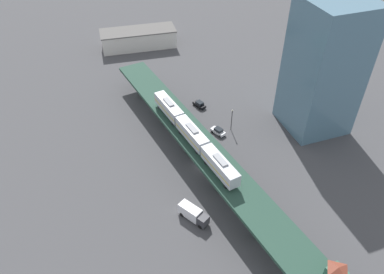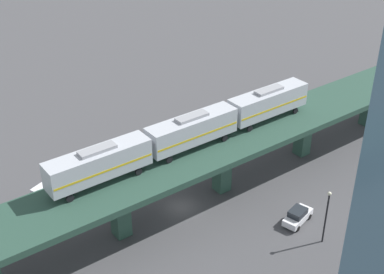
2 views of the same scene
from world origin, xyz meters
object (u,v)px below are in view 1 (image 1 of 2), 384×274
signal_hut (337,273)px  delivery_truck (193,214)px  subway_train (192,134)px  office_tower (324,68)px  street_lamp (232,118)px  street_car_silver (301,251)px  street_car_black (199,104)px  warehouse_building (139,38)px  street_car_white (218,131)px

signal_hut → delivery_truck: size_ratio=0.51×
subway_train → office_tower: (37.94, 4.23, 8.42)m
signal_hut → street_lamp: (4.00, 51.12, -4.73)m
street_car_silver → delivery_truck: bearing=138.6°
street_car_silver → street_car_black: bearing=91.4°
street_lamp → warehouse_building: bearing=101.8°
delivery_truck → office_tower: (43.64, 21.21, 16.24)m
subway_train → street_lamp: 18.32m
street_car_white → street_car_silver: 41.03m
street_car_white → warehouse_building: size_ratio=0.16×
signal_hut → street_lamp: bearing=85.5°
subway_train → street_car_silver: subway_train is taller
office_tower → street_car_silver: bearing=-125.6°
street_car_silver → warehouse_building: 101.90m
subway_train → signal_hut: size_ratio=10.01×
office_tower → street_car_white: bearing=170.8°
subway_train → street_car_white: subway_train is taller
signal_hut → delivery_truck: (-16.64, 25.05, -7.07)m
subway_train → signal_hut: subway_train is taller
street_lamp → office_tower: (23.01, -4.87, 13.89)m
warehouse_building → street_car_black: bearing=-80.2°
street_lamp → delivery_truck: bearing=-128.4°
subway_train → delivery_truck: (-5.70, -16.97, -7.82)m
subway_train → street_car_black: 26.44m
subway_train → signal_hut: (10.94, -42.02, -0.74)m
street_car_white → street_car_black: bearing=91.6°
street_car_black → warehouse_building: 47.10m
subway_train → delivery_truck: 19.54m
street_car_black → street_lamp: size_ratio=0.68×
street_car_silver → signal_hut: bearing=-94.7°
signal_hut → street_car_black: 65.23m
delivery_truck → warehouse_building: 86.44m
subway_train → street_lamp: (14.93, 9.10, -5.47)m
street_car_silver → street_lamp: street_lamp is taller
office_tower → street_lamp: bearing=168.1°
signal_hut → office_tower: bearing=59.7°
warehouse_building → office_tower: size_ratio=0.82×
street_car_white → delivery_truck: 30.49m
street_car_black → street_lamp: street_lamp is taller
warehouse_building → signal_hut: bearing=-85.6°
delivery_truck → office_tower: office_tower is taller
warehouse_building → office_tower: office_tower is taller
street_car_black → warehouse_building: warehouse_building is taller
street_car_silver → office_tower: size_ratio=0.13×
subway_train → street_lamp: size_ratio=5.35×
street_car_white → delivery_truck: delivery_truck is taller
subway_train → street_car_white: bearing=38.7°
warehouse_building → street_lamp: bearing=-78.2°
signal_hut → delivery_truck: bearing=123.6°
warehouse_building → office_tower: bearing=-61.3°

